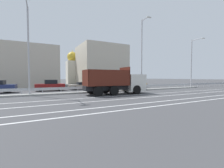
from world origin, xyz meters
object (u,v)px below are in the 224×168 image
(parked_car_3, at_px, (50,85))
(church_tower, at_px, (73,68))
(dump_truck, at_px, (122,84))
(street_lamp_1, at_px, (28,46))
(street_lamp_2, at_px, (142,52))
(parked_car_6, at_px, (135,84))
(median_road_sign, at_px, (133,83))
(parked_car_4, at_px, (82,86))
(street_lamp_3, at_px, (192,61))
(parked_car_5, at_px, (112,84))

(parked_car_3, height_order, church_tower, church_tower)
(dump_truck, distance_m, street_lamp_1, 11.02)
(dump_truck, relative_size, parked_car_3, 1.87)
(street_lamp_2, xyz_separation_m, parked_car_6, (2.70, 5.32, -5.08))
(median_road_sign, bearing_deg, parked_car_4, 138.98)
(parked_car_6, bearing_deg, parked_car_3, -89.31)
(street_lamp_3, bearing_deg, parked_car_5, 158.70)
(street_lamp_1, distance_m, parked_car_5, 14.59)
(median_road_sign, xyz_separation_m, parked_car_3, (-11.11, 5.46, -0.38))
(parked_car_4, bearing_deg, street_lamp_1, 128.77)
(street_lamp_1, relative_size, parked_car_5, 1.88)
(parked_car_5, distance_m, church_tower, 24.37)
(parked_car_4, bearing_deg, parked_car_5, -90.51)
(parked_car_4, bearing_deg, dump_truck, -161.95)
(parked_car_3, bearing_deg, street_lamp_1, 155.56)
(median_road_sign, bearing_deg, street_lamp_2, -8.23)
(dump_truck, bearing_deg, median_road_sign, 128.77)
(dump_truck, height_order, parked_car_5, dump_truck)
(median_road_sign, relative_size, parked_car_3, 0.55)
(parked_car_5, bearing_deg, parked_car_6, -95.77)
(dump_truck, relative_size, parked_car_6, 1.78)
(street_lamp_2, relative_size, church_tower, 0.98)
(parked_car_6, bearing_deg, dump_truck, -42.70)
(street_lamp_2, distance_m, church_tower, 29.72)
(dump_truck, relative_size, church_tower, 0.70)
(street_lamp_1, relative_size, street_lamp_3, 1.04)
(dump_truck, xyz_separation_m, street_lamp_2, (5.21, 2.68, 4.59))
(street_lamp_2, xyz_separation_m, parked_car_5, (-2.36, 5.49, -5.06))
(street_lamp_3, relative_size, church_tower, 0.83)
(dump_truck, distance_m, parked_car_4, 8.72)
(parked_car_5, xyz_separation_m, parked_car_6, (5.06, -0.16, -0.02))
(dump_truck, height_order, church_tower, church_tower)
(median_road_sign, height_order, street_lamp_1, street_lamp_1)
(street_lamp_2, bearing_deg, parked_car_3, 155.69)
(street_lamp_3, relative_size, parked_car_5, 1.80)
(dump_truck, bearing_deg, parked_car_4, -161.95)
(street_lamp_1, bearing_deg, parked_car_6, 16.64)
(street_lamp_1, distance_m, parked_car_6, 19.13)
(parked_car_3, relative_size, parked_car_4, 0.97)
(street_lamp_3, bearing_deg, church_tower, 117.92)
(median_road_sign, relative_size, parked_car_6, 0.53)
(parked_car_4, distance_m, parked_car_5, 5.35)
(church_tower, bearing_deg, street_lamp_3, -62.08)
(street_lamp_1, bearing_deg, dump_truck, -15.11)
(street_lamp_1, height_order, church_tower, church_tower)
(dump_truck, distance_m, street_lamp_3, 17.72)
(street_lamp_3, distance_m, parked_car_6, 11.50)
(median_road_sign, height_order, parked_car_4, median_road_sign)
(street_lamp_1, xyz_separation_m, church_tower, (11.36, 29.46, -0.37))
(dump_truck, bearing_deg, parked_car_6, 136.69)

